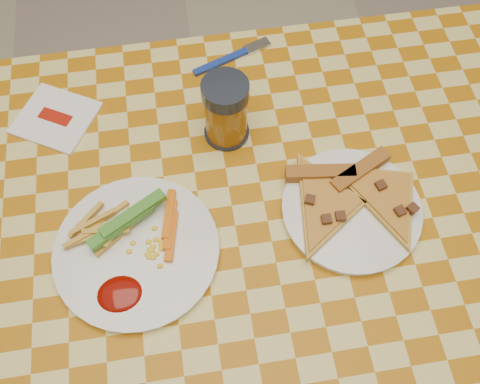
% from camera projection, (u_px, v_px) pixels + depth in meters
% --- Properties ---
extents(ground, '(8.00, 8.00, 0.00)m').
position_uv_depth(ground, '(239.00, 353.00, 1.48)').
color(ground, '#BAA796').
rests_on(ground, ground).
extents(table, '(1.28, 0.88, 0.76)m').
position_uv_depth(table, '(239.00, 264.00, 0.88)').
color(table, silver).
rests_on(table, ground).
extents(plate_left, '(0.28, 0.28, 0.01)m').
position_uv_depth(plate_left, '(137.00, 251.00, 0.80)').
color(plate_left, white).
rests_on(plate_left, table).
extents(plate_right, '(0.27, 0.27, 0.01)m').
position_uv_depth(plate_right, '(351.00, 210.00, 0.83)').
color(plate_right, white).
rests_on(plate_right, table).
extents(fries_veggies, '(0.20, 0.18, 0.04)m').
position_uv_depth(fries_veggies, '(129.00, 238.00, 0.79)').
color(fries_veggies, gold).
rests_on(fries_veggies, plate_left).
extents(pizza_slices, '(0.28, 0.25, 0.02)m').
position_uv_depth(pizza_slices, '(352.00, 197.00, 0.83)').
color(pizza_slices, gold).
rests_on(pizza_slices, plate_right).
extents(drink_glass, '(0.08, 0.08, 0.12)m').
position_uv_depth(drink_glass, '(226.00, 111.00, 0.86)').
color(drink_glass, black).
rests_on(drink_glass, table).
extents(napkin, '(0.17, 0.16, 0.01)m').
position_uv_depth(napkin, '(56.00, 118.00, 0.92)').
color(napkin, white).
rests_on(napkin, table).
extents(fork, '(0.15, 0.07, 0.01)m').
position_uv_depth(fork, '(233.00, 56.00, 0.99)').
color(fork, navy).
rests_on(fork, table).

